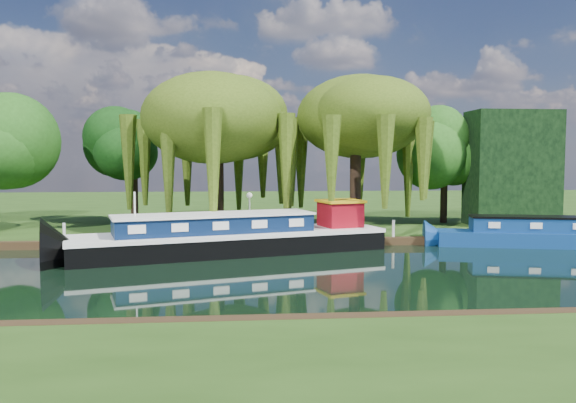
{
  "coord_description": "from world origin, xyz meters",
  "views": [
    {
      "loc": [
        -0.01,
        -24.05,
        4.92
      ],
      "look_at": [
        2.47,
        5.44,
        2.8
      ],
      "focal_mm": 35.0,
      "sensor_mm": 36.0,
      "label": 1
    }
  ],
  "objects": [
    {
      "name": "tree_far_mid",
      "position": [
        -7.86,
        18.04,
        5.77
      ],
      "size": [
        4.71,
        4.71,
        7.71
      ],
      "color": "black",
      "rests_on": "far_bank"
    },
    {
      "name": "far_bank",
      "position": [
        0.0,
        34.0,
        0.23
      ],
      "size": [
        120.0,
        52.0,
        0.45
      ],
      "primitive_type": "cube",
      "color": "#1D370F",
      "rests_on": "ground"
    },
    {
      "name": "conifer_hedge",
      "position": [
        19.0,
        14.0,
        4.45
      ],
      "size": [
        6.0,
        3.0,
        8.0
      ],
      "primitive_type": "cube",
      "color": "black",
      "rests_on": "far_bank"
    },
    {
      "name": "narrowboat",
      "position": [
        17.9,
        6.7,
        0.67
      ],
      "size": [
        13.14,
        5.01,
        1.89
      ],
      "rotation": [
        0.0,
        0.0,
        -0.23
      ],
      "color": "navy",
      "rests_on": "ground"
    },
    {
      "name": "mooring_posts",
      "position": [
        -0.5,
        8.4,
        0.95
      ],
      "size": [
        19.16,
        0.16,
        1.0
      ],
      "color": "silver",
      "rests_on": "far_bank"
    },
    {
      "name": "willow_right",
      "position": [
        7.31,
        11.44,
        7.16
      ],
      "size": [
        7.55,
        7.55,
        9.2
      ],
      "color": "black",
      "rests_on": "far_bank"
    },
    {
      "name": "ground",
      "position": [
        0.0,
        0.0,
        0.0
      ],
      "size": [
        120.0,
        120.0,
        0.0
      ],
      "primitive_type": "plane",
      "color": "black"
    },
    {
      "name": "lamppost",
      "position": [
        0.5,
        10.5,
        2.42
      ],
      "size": [
        0.36,
        0.36,
        2.56
      ],
      "color": "silver",
      "rests_on": "far_bank"
    },
    {
      "name": "dutch_barge",
      "position": [
        -0.4,
        5.98,
        0.88
      ],
      "size": [
        17.15,
        8.37,
        3.54
      ],
      "rotation": [
        0.0,
        0.0,
        0.29
      ],
      "color": "black",
      "rests_on": "ground"
    },
    {
      "name": "tree_far_right",
      "position": [
        14.75,
        15.68,
        5.47
      ],
      "size": [
        4.45,
        4.45,
        7.28
      ],
      "color": "black",
      "rests_on": "far_bank"
    },
    {
      "name": "willow_left",
      "position": [
        -1.49,
        12.93,
        7.46
      ],
      "size": [
        8.06,
        8.06,
        9.66
      ],
      "color": "black",
      "rests_on": "far_bank"
    },
    {
      "name": "reeds_near",
      "position": [
        6.87,
        -7.57,
        0.55
      ],
      "size": [
        33.7,
        1.5,
        1.1
      ],
      "color": "#1B4B14",
      "rests_on": "ground"
    },
    {
      "name": "white_cruiser",
      "position": [
        18.7,
        7.3,
        0.0
      ],
      "size": [
        2.82,
        2.56,
        1.3
      ],
      "primitive_type": "imported",
      "rotation": [
        0.0,
        0.0,
        1.76
      ],
      "color": "silver",
      "rests_on": "ground"
    }
  ]
}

